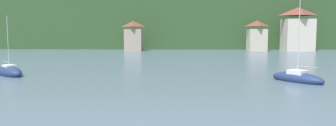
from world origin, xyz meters
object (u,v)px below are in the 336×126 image
sailboat_far_7 (9,72)px  shore_building_central (298,30)px  shore_building_westcentral (257,36)px  sailboat_far_3 (297,78)px  shore_building_west (133,36)px

sailboat_far_7 → shore_building_central: bearing=88.5°
shore_building_westcentral → sailboat_far_3: sailboat_far_3 is taller
shore_building_central → sailboat_far_7: size_ratio=1.56×
shore_building_central → shore_building_westcentral: bearing=-176.0°
sailboat_far_3 → shore_building_west: bearing=-12.4°
shore_building_westcentral → sailboat_far_3: 51.96m
sailboat_far_3 → sailboat_far_7: sailboat_far_3 is taller
shore_building_westcentral → shore_building_central: size_ratio=0.70×
sailboat_far_7 → sailboat_far_3: bearing=36.8°
sailboat_far_7 → shore_building_westcentral: bearing=94.8°
shore_building_west → shore_building_westcentral: 30.97m
sailboat_far_7 → shore_building_west: bearing=124.8°
shore_building_west → sailboat_far_3: bearing=-66.1°
sailboat_far_3 → sailboat_far_7: (-30.35, 3.94, 0.02)m
shore_building_westcentral → sailboat_far_3: bearing=-99.3°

